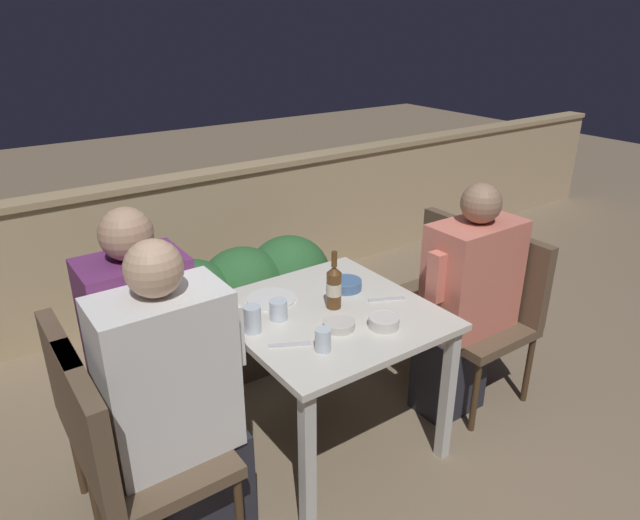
% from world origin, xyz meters
% --- Properties ---
extents(ground_plane, '(16.00, 16.00, 0.00)m').
position_xyz_m(ground_plane, '(0.00, 0.00, 0.00)').
color(ground_plane, '#847056').
extents(parapet_wall, '(9.00, 0.18, 0.93)m').
position_xyz_m(parapet_wall, '(0.00, 1.71, 0.47)').
color(parapet_wall, tan).
rests_on(parapet_wall, ground_plane).
extents(dining_table, '(0.85, 0.87, 0.70)m').
position_xyz_m(dining_table, '(0.00, 0.00, 0.61)').
color(dining_table, silver).
rests_on(dining_table, ground_plane).
extents(planter_hedge, '(1.10, 0.47, 0.73)m').
position_xyz_m(planter_hedge, '(-0.01, 0.80, 0.40)').
color(planter_hedge, brown).
rests_on(planter_hedge, ground_plane).
extents(chair_left_near, '(0.48, 0.47, 0.88)m').
position_xyz_m(chair_left_near, '(-0.95, -0.13, 0.52)').
color(chair_left_near, brown).
rests_on(chair_left_near, ground_plane).
extents(person_white_polo, '(0.51, 0.26, 1.26)m').
position_xyz_m(person_white_polo, '(-0.75, -0.13, 0.63)').
color(person_white_polo, '#282833').
rests_on(person_white_polo, ground_plane).
extents(chair_left_far, '(0.48, 0.47, 0.88)m').
position_xyz_m(chair_left_far, '(-0.95, 0.13, 0.52)').
color(chair_left_far, brown).
rests_on(chair_left_far, ground_plane).
extents(person_purple_stripe, '(0.47, 0.26, 1.29)m').
position_xyz_m(person_purple_stripe, '(-0.75, 0.13, 0.65)').
color(person_purple_stripe, '#282833').
rests_on(person_purple_stripe, ground_plane).
extents(chair_right_near, '(0.48, 0.47, 0.88)m').
position_xyz_m(chair_right_near, '(0.93, -0.15, 0.52)').
color(chair_right_near, brown).
rests_on(chair_right_near, ground_plane).
extents(person_coral_top, '(0.52, 0.26, 1.19)m').
position_xyz_m(person_coral_top, '(0.72, -0.15, 0.59)').
color(person_coral_top, '#282833').
rests_on(person_coral_top, ground_plane).
extents(chair_right_far, '(0.48, 0.47, 0.88)m').
position_xyz_m(chair_right_far, '(0.89, 0.17, 0.52)').
color(chair_right_far, brown).
rests_on(chair_right_far, ground_plane).
extents(beer_bottle, '(0.07, 0.07, 0.27)m').
position_xyz_m(beer_bottle, '(0.04, 0.02, 0.81)').
color(beer_bottle, brown).
rests_on(beer_bottle, dining_table).
extents(plate_0, '(0.22, 0.22, 0.01)m').
position_xyz_m(plate_0, '(-0.15, 0.24, 0.71)').
color(plate_0, white).
rests_on(plate_0, dining_table).
extents(bowl_0, '(0.13, 0.13, 0.05)m').
position_xyz_m(bowl_0, '(0.11, -0.24, 0.73)').
color(bowl_0, silver).
rests_on(bowl_0, dining_table).
extents(bowl_1, '(0.13, 0.13, 0.03)m').
position_xyz_m(bowl_1, '(-0.05, -0.14, 0.72)').
color(bowl_1, beige).
rests_on(bowl_1, dining_table).
extents(bowl_2, '(0.15, 0.15, 0.05)m').
position_xyz_m(bowl_2, '(0.19, 0.13, 0.73)').
color(bowl_2, '#4C709E').
rests_on(bowl_2, dining_table).
extents(glass_cup_0, '(0.07, 0.07, 0.11)m').
position_xyz_m(glass_cup_0, '(-0.35, 0.04, 0.76)').
color(glass_cup_0, silver).
rests_on(glass_cup_0, dining_table).
extents(glass_cup_1, '(0.06, 0.06, 0.09)m').
position_xyz_m(glass_cup_1, '(-0.20, -0.24, 0.75)').
color(glass_cup_1, silver).
rests_on(glass_cup_1, dining_table).
extents(glass_cup_2, '(0.08, 0.08, 0.09)m').
position_xyz_m(glass_cup_2, '(-0.21, 0.07, 0.75)').
color(glass_cup_2, silver).
rests_on(glass_cup_2, dining_table).
extents(fork_0, '(0.16, 0.10, 0.01)m').
position_xyz_m(fork_0, '(-0.29, -0.14, 0.71)').
color(fork_0, silver).
rests_on(fork_0, dining_table).
extents(fork_1, '(0.16, 0.09, 0.01)m').
position_xyz_m(fork_1, '(0.28, -0.07, 0.71)').
color(fork_1, silver).
rests_on(fork_1, dining_table).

